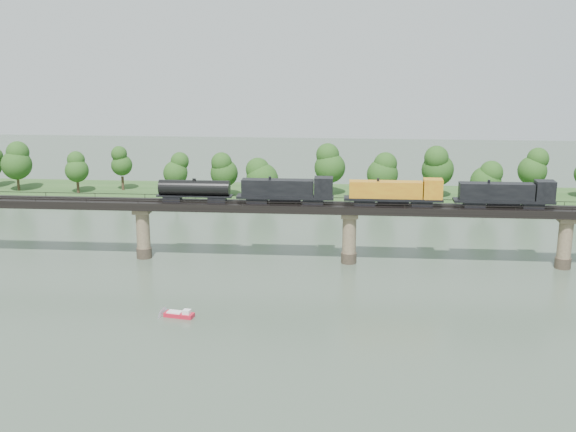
{
  "coord_description": "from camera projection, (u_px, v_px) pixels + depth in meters",
  "views": [
    {
      "loc": [
        -0.89,
        -102.48,
        42.64
      ],
      "look_at": [
        -11.69,
        30.0,
        9.0
      ],
      "focal_mm": 45.0,
      "sensor_mm": 36.0,
      "label": 1
    }
  ],
  "objects": [
    {
      "name": "far_bank",
      "position": [
        349.0,
        196.0,
        191.34
      ],
      "size": [
        300.0,
        24.0,
        1.6
      ],
      "primitive_type": "cube",
      "color": "#27491D",
      "rests_on": "ground"
    },
    {
      "name": "bridge",
      "position": [
        349.0,
        235.0,
        137.06
      ],
      "size": [
        236.0,
        30.0,
        11.5
      ],
      "color": "#473A2D",
      "rests_on": "ground"
    },
    {
      "name": "ground",
      "position": [
        349.0,
        323.0,
        109.41
      ],
      "size": [
        400.0,
        400.0,
        0.0
      ],
      "primitive_type": "plane",
      "color": "#384739",
      "rests_on": "ground"
    },
    {
      "name": "motorboat",
      "position": [
        180.0,
        314.0,
        111.78
      ],
      "size": [
        4.85,
        2.53,
        1.29
      ],
      "rotation": [
        0.0,
        0.0,
        -0.19
      ],
      "color": "red",
      "rests_on": "ground"
    },
    {
      "name": "far_treeline",
      "position": [
        317.0,
        169.0,
        185.7
      ],
      "size": [
        289.06,
        17.54,
        13.6
      ],
      "color": "#382619",
      "rests_on": "far_bank"
    },
    {
      "name": "freight_train",
      "position": [
        358.0,
        192.0,
        134.86
      ],
      "size": [
        74.26,
        2.89,
        5.11
      ],
      "color": "black",
      "rests_on": "bridge"
    },
    {
      "name": "bridge_superstructure",
      "position": [
        350.0,
        203.0,
        135.51
      ],
      "size": [
        220.0,
        4.9,
        0.75
      ],
      "color": "black",
      "rests_on": "bridge"
    }
  ]
}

